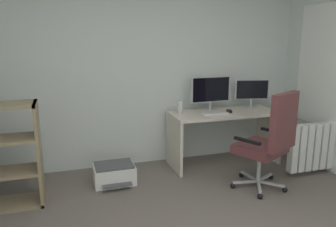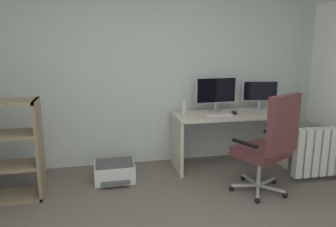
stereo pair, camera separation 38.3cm
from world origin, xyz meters
name	(u,v)px [view 1 (the left image)]	position (x,y,z in m)	size (l,w,h in m)	color
wall_back	(135,71)	(0.00, 2.49, 1.26)	(4.59, 0.10, 2.52)	silver
desk	(224,125)	(1.12, 2.08, 0.53)	(1.45, 0.61, 0.72)	beige
monitor_main	(211,91)	(0.97, 2.23, 0.99)	(0.58, 0.18, 0.46)	#B2B5B7
monitor_secondary	(252,91)	(1.61, 2.23, 0.96)	(0.48, 0.18, 0.39)	#B2B5B7
keyboard	(215,113)	(0.93, 2.00, 0.73)	(0.34, 0.13, 0.02)	silver
computer_mouse	(229,111)	(1.16, 2.03, 0.74)	(0.06, 0.10, 0.03)	black
desktop_speaker	(180,107)	(0.52, 2.18, 0.81)	(0.07, 0.07, 0.17)	silver
office_chair	(270,139)	(1.21, 1.18, 0.60)	(0.67, 0.69, 1.13)	#B7BABC
printer	(114,174)	(-0.40, 1.89, 0.12)	(0.47, 0.43, 0.24)	white
radiator	(325,145)	(2.20, 1.40, 0.36)	(1.05, 0.10, 0.60)	white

